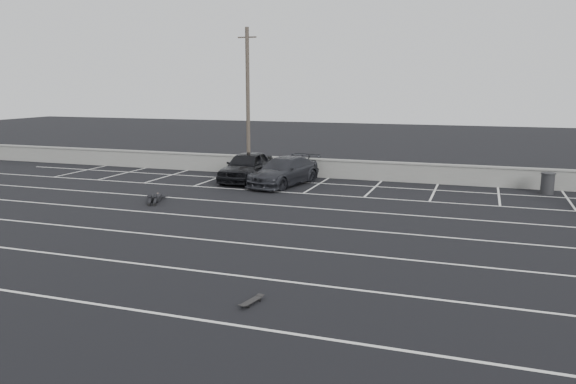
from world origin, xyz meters
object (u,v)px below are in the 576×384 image
at_px(trash_bin, 548,183).
at_px(skateboard, 251,301).
at_px(utility_pole, 248,102).
at_px(person, 156,195).
at_px(car_left, 247,166).
at_px(car_right, 284,171).

xyz_separation_m(trash_bin, skateboard, (-8.14, -17.46, -0.46)).
bearing_deg(skateboard, utility_pole, 125.58).
bearing_deg(trash_bin, utility_pole, 178.21).
relative_size(trash_bin, person, 0.40).
height_order(utility_pole, skateboard, utility_pole).
distance_m(car_left, skateboard, 17.67).
bearing_deg(car_right, skateboard, -60.41).
height_order(utility_pole, person, utility_pole).
bearing_deg(trash_bin, car_right, -172.02).
bearing_deg(car_right, trash_bin, 20.76).
bearing_deg(skateboard, car_right, 119.18).
distance_m(car_left, person, 6.51).
relative_size(utility_pole, trash_bin, 8.01).
xyz_separation_m(car_left, skateboard, (7.06, -16.19, -0.74)).
height_order(car_right, person, car_right).
xyz_separation_m(car_right, utility_pole, (-2.97, 2.30, 3.50)).
xyz_separation_m(utility_pole, trash_bin, (15.84, -0.49, -3.70)).
bearing_deg(car_right, person, -113.59).
height_order(car_left, car_right, car_left).
bearing_deg(skateboard, trash_bin, 77.37).
distance_m(utility_pole, skateboard, 19.97).
relative_size(car_right, skateboard, 6.82).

